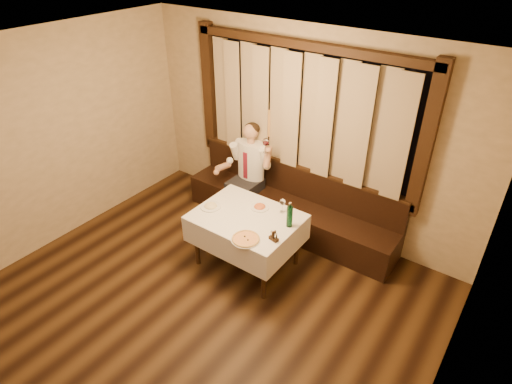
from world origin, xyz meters
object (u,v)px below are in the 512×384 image
Objects in this scene: pasta_cream at (211,205)px; green_bottle at (290,216)px; cruet_caddy at (274,237)px; seated_man at (248,165)px; banquette at (289,208)px; pizza at (246,239)px; pasta_red at (260,205)px; dining_table at (247,223)px.

green_bottle is (1.01, 0.24, 0.10)m from pasta_cream.
pasta_cream is 0.80× the size of green_bottle.
cruet_caddy is 0.08× the size of seated_man.
pizza is (0.27, -1.40, 0.46)m from banquette.
pizza is 0.32m from cruet_caddy.
pasta_cream is (-0.76, 0.27, 0.02)m from pizza.
pasta_cream is at bearing -145.44° from pasta_red.
green_bottle is 0.34m from cruet_caddy.
pizza is at bearing -68.38° from pasta_red.
seated_man reaches higher than banquette.
banquette is 1.32m from pasta_cream.
pasta_red is 1.93× the size of cruet_caddy.
seated_man is (-0.66, 0.93, 0.19)m from dining_table.
banquette is at bearing 101.04° from pizza.
banquette is 26.22× the size of cruet_caddy.
seated_man reaches higher than pizza.
pasta_cream reaches higher than pasta_red.
green_bottle is at bearing 13.94° from dining_table.
pizza is at bearing -132.11° from cruet_caddy.
banquette is at bearing 125.82° from cruet_caddy.
banquette is 2.52× the size of dining_table.
green_bottle reaches higher than banquette.
pasta_red is 0.67m from cruet_caddy.
seated_man is (-0.69, 0.69, 0.05)m from pasta_red.
pasta_cream is (-0.51, -0.35, 0.00)m from pasta_red.
banquette is 2.20× the size of seated_man.
pasta_cream is (-0.48, -0.11, 0.14)m from dining_table.
pasta_red is at bearing 83.72° from dining_table.
pizza is (0.27, -0.38, 0.12)m from dining_table.
cruet_caddy is (0.53, -0.20, 0.15)m from dining_table.
dining_table is 0.87× the size of seated_man.
cruet_caddy is at bearing -66.52° from banquette.
pizza is 1.28× the size of pasta_cream.
cruet_caddy is at bearing -5.07° from pasta_cream.
pasta_red is 0.16× the size of seated_man.
pasta_red is 0.53m from green_bottle.
pasta_cream is (-0.48, -1.13, 0.48)m from banquette.
banquette reaches higher than pizza.
banquette is 13.58× the size of pasta_red.
cruet_caddy is (0.50, -0.44, 0.01)m from pasta_red.
pasta_cream is 1.04m from green_bottle.
dining_table is 0.28m from pasta_red.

